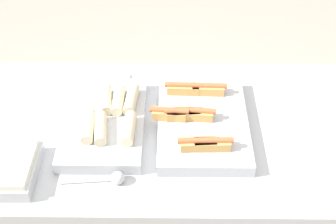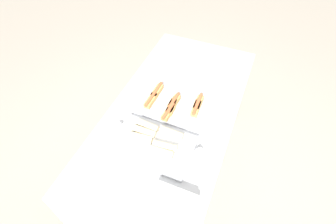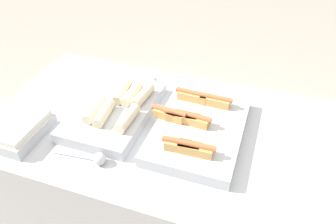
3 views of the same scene
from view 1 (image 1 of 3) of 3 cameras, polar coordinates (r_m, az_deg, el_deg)
The scene contains 5 objects.
counter at distance 2.15m, azimuth 2.53°, elevation -10.38°, with size 1.73×0.85×0.88m.
tray_hotdogs at distance 1.80m, azimuth 4.02°, elevation -1.13°, with size 0.37×0.50×0.10m.
tray_wraps at distance 1.81m, azimuth -7.55°, elevation -1.03°, with size 0.31×0.49×0.09m.
serving_spoon_near at distance 1.63m, azimuth -6.69°, elevation -8.04°, with size 0.22×0.05×0.05m.
serving_spoon_far at distance 2.03m, azimuth -5.34°, elevation 4.02°, with size 0.21×0.05×0.05m.
Camera 1 is at (-0.08, -1.31, 2.14)m, focal length 50.00 mm.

